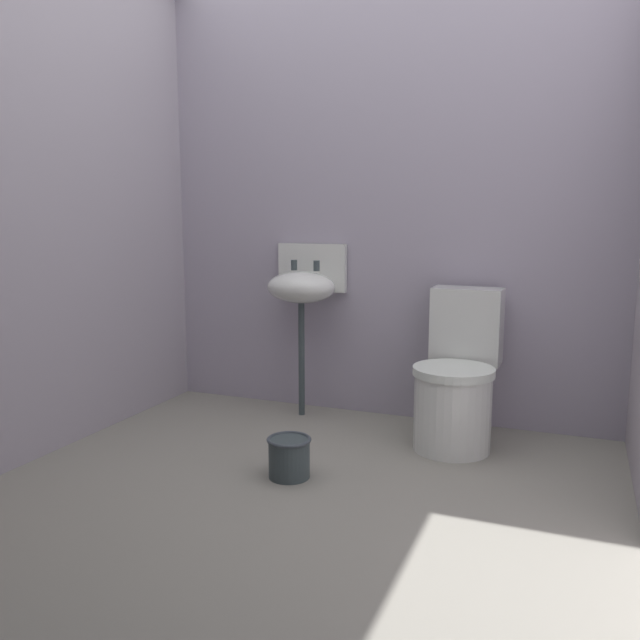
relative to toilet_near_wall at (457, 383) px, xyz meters
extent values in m
cube|color=gray|center=(-0.51, -0.91, -0.36)|extent=(3.04, 2.91, 0.08)
cube|color=#9D96A8|center=(-0.51, 0.40, 0.91)|extent=(3.04, 0.10, 2.46)
cube|color=#A099A5|center=(-1.88, -0.81, 0.91)|extent=(0.10, 2.71, 2.46)
cylinder|color=silver|center=(0.00, -0.09, -0.13)|extent=(0.39, 0.39, 0.38)
cylinder|color=silver|center=(0.00, -0.09, 0.08)|extent=(0.41, 0.41, 0.04)
cube|color=silver|center=(0.01, 0.21, 0.26)|extent=(0.37, 0.19, 0.40)
cylinder|color=#364143|center=(-0.92, 0.16, 0.01)|extent=(0.04, 0.04, 0.66)
ellipsoid|color=silver|center=(-0.92, 0.16, 0.43)|extent=(0.40, 0.32, 0.18)
cube|color=silver|center=(-0.92, 0.33, 0.53)|extent=(0.42, 0.04, 0.28)
cylinder|color=#364143|center=(-0.99, 0.22, 0.55)|extent=(0.04, 0.04, 0.06)
cylinder|color=#364143|center=(-0.85, 0.22, 0.55)|extent=(0.04, 0.04, 0.06)
cylinder|color=#364143|center=(-0.61, -0.71, -0.23)|extent=(0.18, 0.18, 0.17)
torus|color=#363E45|center=(-0.61, -0.71, -0.15)|extent=(0.20, 0.20, 0.02)
camera|label=1|loc=(0.54, -3.23, 0.84)|focal=36.69mm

